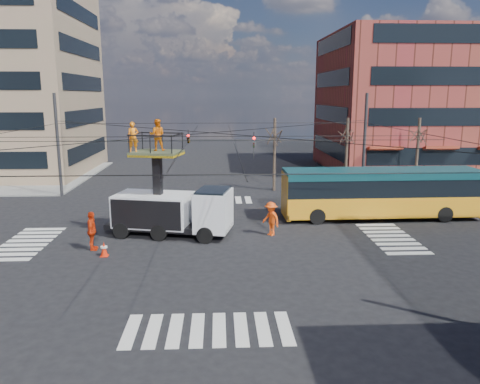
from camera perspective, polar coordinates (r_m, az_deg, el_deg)
name	(u,v)px	position (r m, az deg, el deg)	size (l,w,h in m)	color
ground	(212,240)	(25.90, -3.43, -5.91)	(120.00, 120.00, 0.00)	black
sidewalk_ne	(423,174)	(50.70, 21.40, 2.11)	(18.00, 18.00, 0.12)	slate
crosswalks	(212,240)	(25.90, -3.43, -5.89)	(22.40, 22.40, 0.02)	silver
building_ne	(425,103)	(53.22, 21.64, 10.04)	(20.06, 16.06, 14.00)	brown
overhead_network	(210,162)	(25.34, -3.70, 3.65)	(24.24, 24.24, 8.00)	#2D2D30
tree_a	(275,135)	(38.59, 4.25, 6.94)	(2.00, 2.00, 6.00)	#382B21
tree_b	(347,135)	(39.75, 12.94, 6.81)	(2.00, 2.00, 6.00)	#382B21
tree_c	(419,135)	(41.75, 20.95, 6.56)	(2.00, 2.00, 6.00)	#382B21
utility_truck	(172,199)	(26.60, -8.30, -0.84)	(7.34, 3.88, 6.55)	black
city_bus	(381,192)	(31.34, 16.76, -0.01)	(12.57, 2.83, 3.20)	orange
traffic_cone	(104,249)	(24.27, -16.24, -6.69)	(0.36, 0.36, 0.73)	red
worker_ground	(92,231)	(25.21, -17.61, -4.55)	(1.18, 0.49, 2.02)	red
flagger	(271,219)	(26.57, 3.79, -3.27)	(1.26, 0.72, 1.94)	#FF4C10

